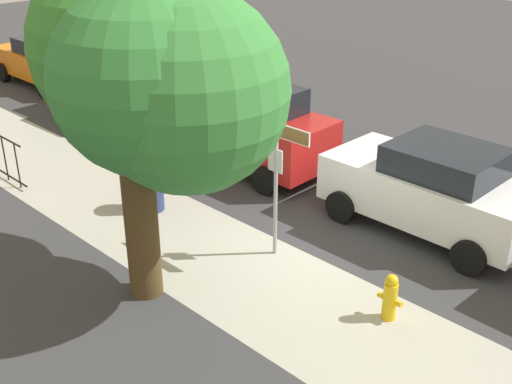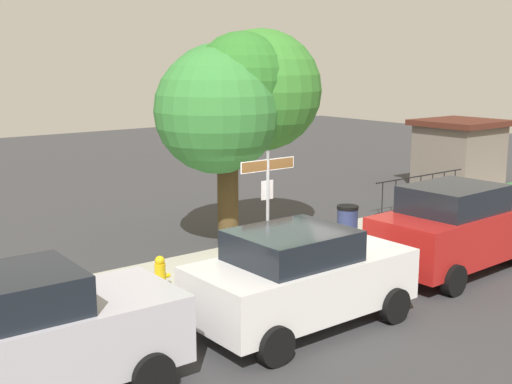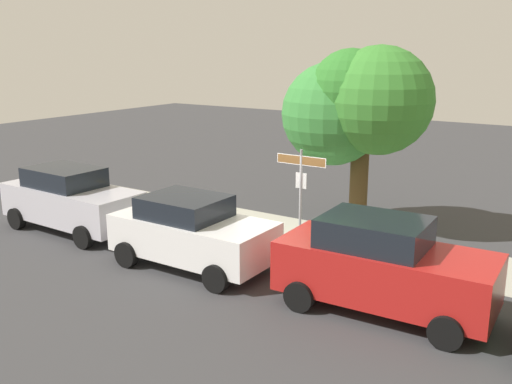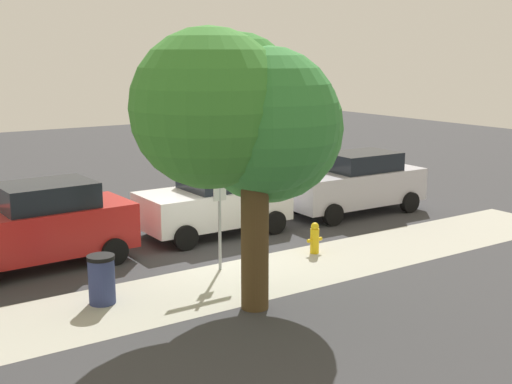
% 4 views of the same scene
% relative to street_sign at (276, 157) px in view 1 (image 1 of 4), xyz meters
% --- Properties ---
extents(ground_plane, '(60.00, 60.00, 0.00)m').
position_rel_street_sign_xyz_m(ground_plane, '(-0.25, -0.40, -1.88)').
color(ground_plane, '#38383A').
extents(sidewalk_strip, '(24.00, 2.60, 0.00)m').
position_rel_street_sign_xyz_m(sidewalk_strip, '(1.75, 0.90, -1.88)').
color(sidewalk_strip, '#ABA99A').
rests_on(sidewalk_strip, ground_plane).
extents(street_sign, '(1.45, 0.07, 2.67)m').
position_rel_street_sign_xyz_m(street_sign, '(0.00, 0.00, 0.00)').
color(street_sign, '#9EA0A5').
rests_on(street_sign, ground_plane).
extents(shade_tree, '(4.29, 3.28, 5.34)m').
position_rel_street_sign_xyz_m(shade_tree, '(0.57, 1.96, 1.80)').
color(shade_tree, '#49371D').
rests_on(shade_tree, ground_plane).
extents(car_white, '(4.03, 2.06, 1.76)m').
position_rel_street_sign_xyz_m(car_white, '(-1.50, -2.75, -0.99)').
color(car_white, white).
rests_on(car_white, ground_plane).
extents(car_red, '(4.36, 2.13, 1.95)m').
position_rel_street_sign_xyz_m(car_red, '(3.30, -2.53, -0.90)').
color(car_red, '#B31D1A').
rests_on(car_red, ground_plane).
extents(car_green, '(4.48, 2.29, 2.11)m').
position_rel_street_sign_xyz_m(car_green, '(8.10, -2.61, -0.83)').
color(car_green, '#207234').
rests_on(car_green, ground_plane).
extents(car_orange, '(4.09, 2.02, 1.58)m').
position_rel_street_sign_xyz_m(car_orange, '(12.90, -2.73, -1.06)').
color(car_orange, orange).
rests_on(car_orange, ground_plane).
extents(fire_hydrant, '(0.42, 0.22, 0.78)m').
position_rel_street_sign_xyz_m(fire_hydrant, '(-2.59, 0.20, -1.50)').
color(fire_hydrant, yellow).
rests_on(fire_hydrant, ground_plane).
extents(trash_bin, '(0.55, 0.55, 0.98)m').
position_rel_street_sign_xyz_m(trash_bin, '(3.01, 0.50, -1.39)').
color(trash_bin, navy).
rests_on(trash_bin, ground_plane).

